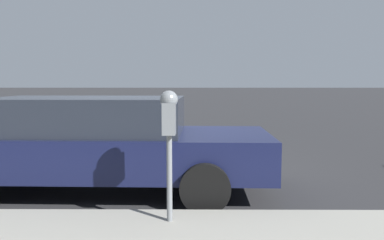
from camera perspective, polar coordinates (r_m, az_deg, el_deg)
name	(u,v)px	position (r m, az deg, el deg)	size (l,w,h in m)	color
ground_plane	(146,174)	(6.78, -7.01, -8.24)	(220.00, 220.00, 0.00)	#2B2B2D
parking_meter	(169,122)	(3.99, -3.51, -0.38)	(0.21, 0.19, 1.42)	gray
car_navy	(98,142)	(5.75, -14.18, -3.23)	(2.08, 5.00, 1.41)	#14193D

